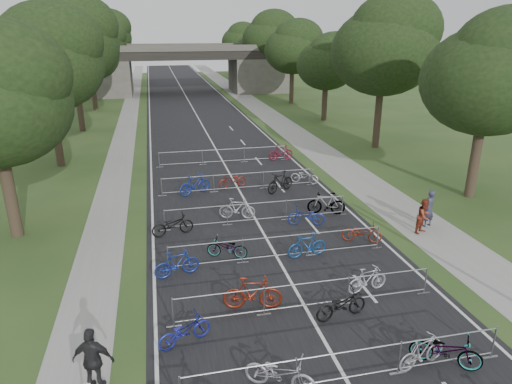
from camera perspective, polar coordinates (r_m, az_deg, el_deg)
road at (r=56.74m, az=-7.84°, el=10.21°), size 11.00×140.00×0.01m
sidewalk_right at (r=57.96m, az=0.18°, el=10.59°), size 3.00×140.00×0.01m
sidewalk_left at (r=56.61m, az=-15.53°, el=9.66°), size 2.00×140.00×0.01m
lane_markings at (r=56.74m, az=-7.84°, el=10.21°), size 0.12×140.00×0.00m
overpass_bridge at (r=71.16m, az=-9.13°, el=14.94°), size 31.00×8.00×7.05m
tree_right_0 at (r=28.19m, az=27.38°, el=12.81°), size 7.17×7.17×10.93m
tree_left_1 at (r=34.40m, az=-24.68°, el=14.75°), size 7.56×7.56×11.53m
tree_right_1 at (r=38.15m, az=15.92°, el=16.99°), size 8.18×8.18×12.47m
tree_left_2 at (r=46.19m, az=-21.97°, el=16.99°), size 8.40×8.40×12.81m
tree_right_2 at (r=49.17m, az=8.96°, el=15.68°), size 6.16×6.16×9.39m
tree_left_3 at (r=58.15m, az=-20.04°, el=15.92°), size 6.72×6.72×10.25m
tree_right_3 at (r=60.43m, az=4.72°, el=17.51°), size 7.17×7.17×10.93m
tree_left_4 at (r=70.04m, az=-19.01°, el=17.18°), size 7.56×7.56×11.53m
tree_right_4 at (r=71.95m, az=1.77°, el=18.71°), size 8.18×8.18×12.47m
tree_left_5 at (r=81.97m, az=-18.27°, el=18.07°), size 8.40×8.40×12.81m
tree_right_5 at (r=83.69m, az=-0.38°, el=17.54°), size 6.16×6.16×9.39m
tree_left_6 at (r=93.97m, az=-17.55°, el=17.26°), size 6.72×6.72×10.25m
tree_right_6 at (r=95.41m, az=-2.00°, el=18.40°), size 7.17×7.17×10.93m
barrier_row_1 at (r=13.69m, az=11.53°, el=-20.58°), size 9.70×0.08×1.10m
barrier_row_2 at (r=16.36m, az=6.37°, el=-12.77°), size 9.70×0.08×1.10m
barrier_row_3 at (r=19.51m, az=2.77°, el=-6.94°), size 9.70×0.08×1.10m
barrier_row_4 at (r=23.04m, az=0.15°, el=-2.57°), size 9.70×0.08×1.10m
barrier_row_5 at (r=27.63m, az=-2.15°, el=1.29°), size 9.70×0.08×1.10m
barrier_row_6 at (r=33.30m, az=-4.07°, el=4.50°), size 9.70×0.08×1.10m
bike_5 at (r=13.29m, az=3.02°, el=-21.69°), size 2.08×1.64×1.05m
bike_6 at (r=14.75m, az=20.04°, el=-18.31°), size 1.76×0.86×1.02m
bike_7 at (r=15.03m, az=22.65°, el=-17.78°), size 2.07×1.68×1.06m
bike_8 at (r=14.96m, az=-8.92°, el=-16.77°), size 1.89×1.25×0.94m
bike_9 at (r=16.24m, az=-0.43°, el=-12.55°), size 2.17×1.00×1.26m
bike_10 at (r=16.13m, az=10.59°, el=-13.70°), size 2.02×1.00×1.01m
bike_11 at (r=17.75m, az=13.76°, el=-10.61°), size 1.73×0.74×1.01m
bike_12 at (r=18.49m, az=-9.87°, el=-8.83°), size 1.90×0.91×1.10m
bike_13 at (r=19.67m, az=-3.64°, el=-6.99°), size 1.87×1.24×0.93m
bike_14 at (r=19.81m, az=6.44°, el=-6.64°), size 1.85×0.72×1.08m
bike_15 at (r=21.56m, az=13.09°, el=-4.95°), size 1.92×1.31×0.96m
bike_16 at (r=22.03m, az=-10.39°, el=-4.07°), size 2.10×1.08×1.05m
bike_17 at (r=23.47m, az=-2.38°, el=-2.10°), size 1.96×1.03×1.13m
bike_18 at (r=22.90m, az=6.31°, el=-3.00°), size 1.96×1.11×0.98m
bike_19 at (r=24.34m, az=8.78°, el=-1.42°), size 2.07×1.14×1.20m
bike_20 at (r=27.14m, az=-7.67°, el=0.96°), size 2.13×1.49×1.26m
bike_21 at (r=28.10m, az=-2.96°, el=1.47°), size 1.96×1.11×0.97m
bike_22 at (r=27.33m, az=3.05°, el=1.25°), size 2.10×1.57×1.26m
bike_23 at (r=29.05m, az=6.08°, el=1.97°), size 1.84×1.48×0.94m
bike_27 at (r=34.13m, az=3.12°, el=4.96°), size 1.96×0.73×1.15m
pedestrian_a at (r=24.01m, az=20.78°, el=-1.93°), size 0.81×0.66×1.91m
pedestrian_b at (r=23.20m, az=20.26°, el=-2.87°), size 1.04×0.96×1.72m
pedestrian_c at (r=13.70m, az=-19.66°, el=-19.19°), size 1.21×0.75×1.93m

